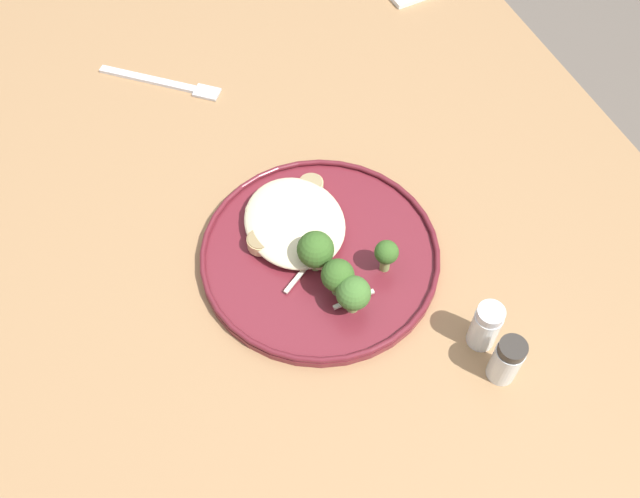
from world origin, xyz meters
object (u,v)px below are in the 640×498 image
(seared_scallop_center_golden, at_px, (311,185))
(seared_scallop_on_noodles, at_px, (300,225))
(broccoli_floret_left_leaning, at_px, (386,254))
(seared_scallop_rear_pale, at_px, (320,258))
(broccoli_floret_right_tilted, at_px, (338,276))
(seared_scallop_left_edge, at_px, (257,213))
(seared_scallop_tilted_round, at_px, (260,242))
(broccoli_floret_center_pile, at_px, (353,294))
(dinner_plate, at_px, (320,254))
(dinner_fork, at_px, (164,83))
(salt_shaker, at_px, (486,326))
(pepper_shaker, at_px, (507,360))
(broccoli_floret_rear_charred, at_px, (316,250))
(seared_scallop_half_hidden, at_px, (301,244))
(seared_scallop_large_seared, at_px, (299,202))

(seared_scallop_center_golden, bearing_deg, seared_scallop_on_noodles, -34.96)
(seared_scallop_on_noodles, height_order, broccoli_floret_left_leaning, broccoli_floret_left_leaning)
(seared_scallop_rear_pale, relative_size, broccoli_floret_right_tilted, 0.44)
(seared_scallop_on_noodles, xyz_separation_m, broccoli_floret_left_leaning, (0.09, 0.07, 0.02))
(seared_scallop_left_edge, distance_m, seared_scallop_tilted_round, 0.05)
(seared_scallop_rear_pale, xyz_separation_m, broccoli_floret_center_pile, (0.07, 0.01, 0.02))
(dinner_plate, height_order, dinner_fork, dinner_plate)
(broccoli_floret_right_tilted, distance_m, dinner_fork, 0.43)
(salt_shaker, bearing_deg, dinner_plate, -144.19)
(seared_scallop_on_noodles, bearing_deg, broccoli_floret_left_leaning, 38.81)
(seared_scallop_rear_pale, height_order, pepper_shaker, pepper_shaker)
(broccoli_floret_left_leaning, bearing_deg, broccoli_floret_center_pile, -59.25)
(seared_scallop_on_noodles, bearing_deg, seared_scallop_left_edge, -133.52)
(broccoli_floret_rear_charred, height_order, pepper_shaker, broccoli_floret_rear_charred)
(seared_scallop_left_edge, relative_size, seared_scallop_half_hidden, 0.86)
(dinner_plate, relative_size, seared_scallop_half_hidden, 8.60)
(dinner_plate, height_order, seared_scallop_half_hidden, seared_scallop_half_hidden)
(seared_scallop_left_edge, bearing_deg, dinner_plate, 32.43)
(dinner_fork, bearing_deg, seared_scallop_rear_pale, 12.75)
(broccoli_floret_rear_charred, bearing_deg, seared_scallop_left_edge, -157.76)
(seared_scallop_half_hidden, distance_m, pepper_shaker, 0.27)
(seared_scallop_tilted_round, relative_size, broccoli_floret_rear_charred, 0.55)
(broccoli_floret_right_tilted, xyz_separation_m, pepper_shaker, (0.16, 0.13, -0.01))
(seared_scallop_on_noodles, relative_size, dinner_fork, 0.20)
(seared_scallop_left_edge, bearing_deg, dinner_fork, -171.92)
(broccoli_floret_rear_charred, xyz_separation_m, salt_shaker, (0.16, 0.14, -0.01))
(dinner_fork, height_order, salt_shaker, salt_shaker)
(seared_scallop_center_golden, bearing_deg, seared_scallop_tilted_round, -57.31)
(dinner_plate, distance_m, seared_scallop_large_seared, 0.08)
(broccoli_floret_right_tilted, height_order, pepper_shaker, pepper_shaker)
(seared_scallop_half_hidden, distance_m, broccoli_floret_rear_charred, 0.04)
(seared_scallop_half_hidden, relative_size, broccoli_floret_rear_charred, 0.57)
(broccoli_floret_rear_charred, height_order, salt_shaker, broccoli_floret_rear_charred)
(dinner_fork, bearing_deg, salt_shaker, 21.81)
(dinner_plate, xyz_separation_m, seared_scallop_large_seared, (-0.08, 0.00, 0.01))
(dinner_plate, height_order, salt_shaker, salt_shaker)
(seared_scallop_tilted_round, relative_size, broccoli_floret_left_leaning, 0.67)
(seared_scallop_center_golden, distance_m, dinner_fork, 0.30)
(broccoli_floret_left_leaning, bearing_deg, pepper_shaker, 20.22)
(seared_scallop_large_seared, relative_size, salt_shaker, 0.52)
(seared_scallop_center_golden, distance_m, pepper_shaker, 0.32)
(seared_scallop_rear_pale, xyz_separation_m, salt_shaker, (0.16, 0.13, 0.01))
(seared_scallop_left_edge, relative_size, seared_scallop_on_noodles, 0.93)
(seared_scallop_rear_pale, bearing_deg, seared_scallop_half_hidden, -153.25)
(seared_scallop_rear_pale, distance_m, dinner_fork, 0.39)
(broccoli_floret_rear_charred, bearing_deg, pepper_shaker, 34.09)
(seared_scallop_tilted_round, bearing_deg, dinner_plate, 59.85)
(dinner_plate, distance_m, broccoli_floret_right_tilted, 0.07)
(seared_scallop_left_edge, relative_size, seared_scallop_rear_pale, 1.19)
(broccoli_floret_center_pile, distance_m, salt_shaker, 0.15)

